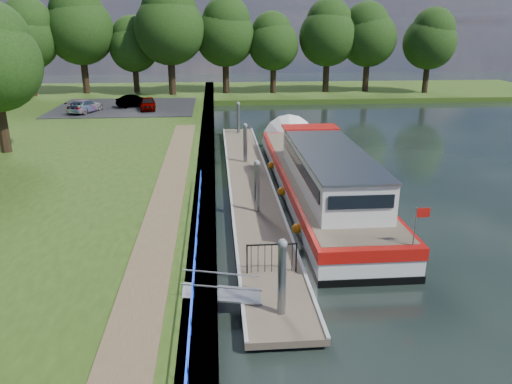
{
  "coord_description": "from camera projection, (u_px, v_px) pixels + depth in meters",
  "views": [
    {
      "loc": [
        -1.93,
        -14.04,
        9.12
      ],
      "look_at": [
        -0.06,
        8.41,
        1.4
      ],
      "focal_mm": 35.0,
      "sensor_mm": 36.0,
      "label": 1
    }
  ],
  "objects": [
    {
      "name": "gate_panel",
      "position": [
        272.0,
        254.0,
        18.04
      ],
      "size": [
        1.85,
        0.05,
        1.15
      ],
      "color": "black",
      "rests_on": "ground"
    },
    {
      "name": "gangway",
      "position": [
        222.0,
        293.0,
        16.47
      ],
      "size": [
        2.58,
        1.0,
        0.92
      ],
      "color": "#A5A8AD",
      "rests_on": "ground"
    },
    {
      "name": "mooring_piles",
      "position": [
        250.0,
        168.0,
        28.18
      ],
      "size": [
        0.3,
        27.3,
        3.55
      ],
      "color": "gray",
      "rests_on": "ground"
    },
    {
      "name": "car_a",
      "position": [
        148.0,
        104.0,
        49.13
      ],
      "size": [
        1.79,
        3.71,
        1.22
      ],
      "primitive_type": "imported",
      "rotation": [
        0.0,
        0.0,
        0.1
      ],
      "color": "#999999",
      "rests_on": "carpark"
    },
    {
      "name": "far_bank",
      "position": [
        319.0,
        91.0,
        66.21
      ],
      "size": [
        60.0,
        18.0,
        0.6
      ],
      "primitive_type": "cube",
      "color": "#2A4513",
      "rests_on": "ground"
    },
    {
      "name": "carpark",
      "position": [
        126.0,
        107.0,
        51.04
      ],
      "size": [
        14.0,
        12.0,
        0.06
      ],
      "primitive_type": "cube",
      "color": "black",
      "rests_on": "riverbank"
    },
    {
      "name": "ground",
      "position": [
        279.0,
        315.0,
        16.34
      ],
      "size": [
        160.0,
        160.0,
        0.0
      ],
      "primitive_type": "plane",
      "color": "black",
      "rests_on": "ground"
    },
    {
      "name": "footpath",
      "position": [
        164.0,
        209.0,
        23.28
      ],
      "size": [
        1.6,
        40.0,
        0.05
      ],
      "primitive_type": "cube",
      "color": "brown",
      "rests_on": "riverbank"
    },
    {
      "name": "barge",
      "position": [
        316.0,
        175.0,
        27.58
      ],
      "size": [
        4.36,
        21.15,
        4.78
      ],
      "color": "black",
      "rests_on": "ground"
    },
    {
      "name": "blue_fence",
      "position": [
        196.0,
        243.0,
        18.53
      ],
      "size": [
        0.04,
        18.04,
        0.72
      ],
      "color": "#0C2DBF",
      "rests_on": "riverbank"
    },
    {
      "name": "car_c",
      "position": [
        85.0,
        106.0,
        47.76
      ],
      "size": [
        3.06,
        4.56,
        1.23
      ],
      "primitive_type": "imported",
      "rotation": [
        0.0,
        0.0,
        2.79
      ],
      "color": "#999999",
      "rests_on": "carpark"
    },
    {
      "name": "bank_edge",
      "position": [
        206.0,
        174.0,
        30.16
      ],
      "size": [
        1.1,
        90.0,
        0.78
      ],
      "primitive_type": "cube",
      "color": "#473D2D",
      "rests_on": "ground"
    },
    {
      "name": "pontoon",
      "position": [
        250.0,
        186.0,
        28.54
      ],
      "size": [
        2.5,
        30.0,
        0.56
      ],
      "color": "brown",
      "rests_on": "ground"
    },
    {
      "name": "car_b",
      "position": [
        135.0,
        101.0,
        50.74
      ],
      "size": [
        3.89,
        2.46,
        1.21
      ],
      "primitive_type": "imported",
      "rotation": [
        0.0,
        0.0,
        1.92
      ],
      "color": "#999999",
      "rests_on": "carpark"
    },
    {
      "name": "horizon_trees",
      "position": [
        215.0,
        32.0,
        59.53
      ],
      "size": [
        54.38,
        10.03,
        12.87
      ],
      "color": "#332316",
      "rests_on": "ground"
    }
  ]
}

